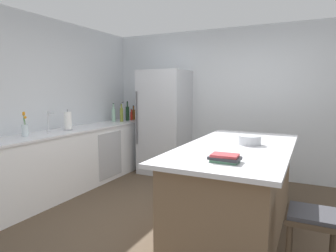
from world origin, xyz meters
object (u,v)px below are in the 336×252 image
at_px(refrigerator, 165,122).
at_px(whiskey_bottle, 134,114).
at_px(hot_sauce_bottle, 131,116).
at_px(gin_bottle, 114,114).
at_px(paper_towel_roll, 68,121).
at_px(wine_bottle, 127,113).
at_px(kitchen_island, 236,187).
at_px(mixing_bowl, 250,140).
at_px(bar_stool, 312,226).
at_px(sink_faucet, 49,121).
at_px(olive_oil_bottle, 122,114).
at_px(flower_vase, 25,129).
at_px(soda_bottle, 123,113).
at_px(cookbook_stack, 225,158).

xyz_separation_m(refrigerator, whiskey_bottle, (-0.79, 0.17, 0.10)).
height_order(hot_sauce_bottle, gin_bottle, gin_bottle).
relative_size(paper_towel_roll, wine_bottle, 0.83).
xyz_separation_m(kitchen_island, mixing_bowl, (0.10, 0.14, 0.51)).
xyz_separation_m(bar_stool, gin_bottle, (-3.41, 2.14, 0.55)).
height_order(whiskey_bottle, wine_bottle, wine_bottle).
distance_m(refrigerator, sink_faucet, 2.06).
relative_size(refrigerator, hot_sauce_bottle, 8.30).
bearing_deg(mixing_bowl, olive_oil_bottle, 153.42).
xyz_separation_m(bar_stool, flower_vase, (-3.36, 0.19, 0.52)).
distance_m(hot_sauce_bottle, wine_bottle, 0.11).
relative_size(whiskey_bottle, mixing_bowl, 1.17).
distance_m(paper_towel_roll, soda_bottle, 1.43).
bearing_deg(paper_towel_roll, soda_bottle, 90.30).
height_order(sink_faucet, cookbook_stack, sink_faucet).
height_order(soda_bottle, gin_bottle, soda_bottle).
height_order(paper_towel_roll, cookbook_stack, paper_towel_roll).
xyz_separation_m(wine_bottle, gin_bottle, (-0.12, -0.29, -0.01)).
bearing_deg(soda_bottle, cookbook_stack, -41.14).
height_order(hot_sauce_bottle, mixing_bowl, hot_sauce_bottle).
relative_size(flower_vase, olive_oil_bottle, 0.95).
relative_size(paper_towel_roll, olive_oil_bottle, 0.92).
height_order(refrigerator, hot_sauce_bottle, refrigerator).
xyz_separation_m(olive_oil_bottle, mixing_bowl, (2.63, -1.32, -0.09)).
height_order(kitchen_island, cookbook_stack, cookbook_stack).
bearing_deg(cookbook_stack, hot_sauce_bottle, 135.82).
height_order(kitchen_island, sink_faucet, sink_faucet).
xyz_separation_m(kitchen_island, hot_sauce_bottle, (-2.50, 1.74, 0.55)).
relative_size(paper_towel_roll, soda_bottle, 0.87).
relative_size(whiskey_bottle, wine_bottle, 0.76).
xyz_separation_m(gin_bottle, mixing_bowl, (2.76, -1.24, -0.09)).
bearing_deg(paper_towel_roll, cookbook_stack, -18.46).
bearing_deg(olive_oil_bottle, wine_bottle, 91.60).
bearing_deg(bar_stool, soda_bottle, 145.05).
bearing_deg(cookbook_stack, mixing_bowl, 87.73).
relative_size(whiskey_bottle, hot_sauce_bottle, 1.26).
relative_size(wine_bottle, olive_oil_bottle, 1.11).
bearing_deg(flower_vase, kitchen_island, 12.48).
height_order(bar_stool, sink_faucet, sink_faucet).
bearing_deg(flower_vase, mixing_bowl, 14.74).
distance_m(bar_stool, olive_oil_bottle, 4.00).
bearing_deg(whiskey_bottle, refrigerator, -11.99).
height_order(refrigerator, paper_towel_roll, refrigerator).
bearing_deg(sink_faucet, hot_sauce_bottle, 86.28).
relative_size(kitchen_island, wine_bottle, 6.01).
bearing_deg(cookbook_stack, bar_stool, -1.40).
xyz_separation_m(refrigerator, bar_stool, (2.48, -2.44, -0.43)).
bearing_deg(sink_faucet, wine_bottle, 87.19).
distance_m(whiskey_bottle, mixing_bowl, 3.12).
relative_size(flower_vase, whiskey_bottle, 1.13).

